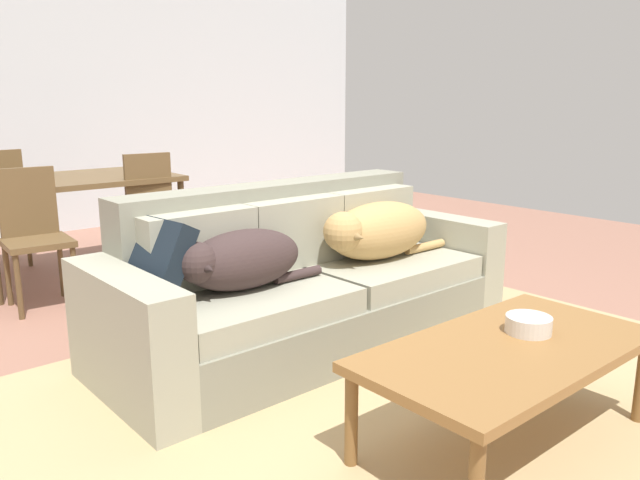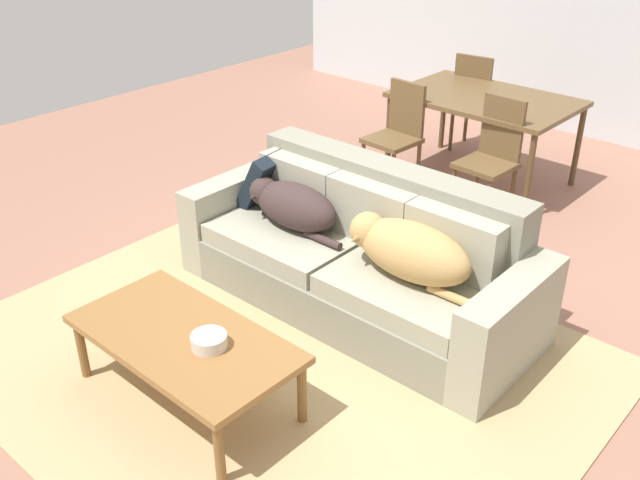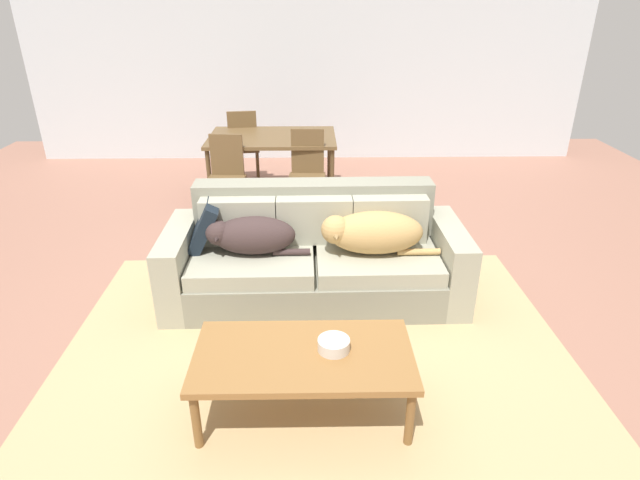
# 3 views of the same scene
# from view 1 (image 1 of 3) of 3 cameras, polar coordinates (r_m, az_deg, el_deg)

# --- Properties ---
(ground_plane) EXTENTS (10.00, 10.00, 0.00)m
(ground_plane) POSITION_cam_1_polar(r_m,az_deg,el_deg) (3.59, -2.51, -9.27)
(ground_plane) COLOR #996856
(back_partition) EXTENTS (8.00, 0.12, 2.70)m
(back_partition) POSITION_cam_1_polar(r_m,az_deg,el_deg) (6.94, -23.76, 11.75)
(back_partition) COLOR silver
(back_partition) RESTS_ON ground
(area_rug) EXTENTS (3.55, 2.87, 0.01)m
(area_rug) POSITION_cam_1_polar(r_m,az_deg,el_deg) (3.06, 8.47, -13.35)
(area_rug) COLOR tan
(area_rug) RESTS_ON ground
(couch) EXTENTS (2.37, 0.95, 0.88)m
(couch) POSITION_cam_1_polar(r_m,az_deg,el_deg) (3.49, -1.44, -4.10)
(couch) COLOR gray
(couch) RESTS_ON ground
(dog_on_left_cushion) EXTENTS (0.80, 0.33, 0.29)m
(dog_on_left_cushion) POSITION_cam_1_polar(r_m,az_deg,el_deg) (3.05, -7.41, -1.83)
(dog_on_left_cushion) COLOR #3B2B2A
(dog_on_left_cushion) RESTS_ON couch
(dog_on_right_cushion) EXTENTS (0.92, 0.37, 0.33)m
(dog_on_right_cushion) POSITION_cam_1_polar(r_m,az_deg,el_deg) (3.61, 5.18, 0.86)
(dog_on_right_cushion) COLOR tan
(dog_on_right_cushion) RESTS_ON couch
(throw_pillow_by_left_arm) EXTENTS (0.31, 0.42, 0.40)m
(throw_pillow_by_left_arm) POSITION_cam_1_polar(r_m,az_deg,el_deg) (2.99, -15.15, -1.88)
(throw_pillow_by_left_arm) COLOR black
(throw_pillow_by_left_arm) RESTS_ON couch
(coffee_table) EXTENTS (1.25, 0.65, 0.42)m
(coffee_table) POSITION_cam_1_polar(r_m,az_deg,el_deg) (2.55, 16.98, -10.10)
(coffee_table) COLOR olive
(coffee_table) RESTS_ON ground
(bowl_on_coffee_table) EXTENTS (0.18, 0.18, 0.07)m
(bowl_on_coffee_table) POSITION_cam_1_polar(r_m,az_deg,el_deg) (2.68, 18.62, -7.37)
(bowl_on_coffee_table) COLOR silver
(bowl_on_coffee_table) RESTS_ON coffee_table
(dining_table) EXTENTS (1.48, 0.99, 0.76)m
(dining_table) POSITION_cam_1_polar(r_m,az_deg,el_deg) (5.17, -21.82, 4.69)
(dining_table) COLOR brown
(dining_table) RESTS_ON ground
(dining_chair_near_left) EXTENTS (0.42, 0.42, 0.91)m
(dining_chair_near_left) POSITION_cam_1_polar(r_m,az_deg,el_deg) (4.49, -24.80, 0.77)
(dining_chair_near_left) COLOR brown
(dining_chair_near_left) RESTS_ON ground
(dining_chair_near_right) EXTENTS (0.42, 0.42, 0.95)m
(dining_chair_near_right) POSITION_cam_1_polar(r_m,az_deg,el_deg) (4.83, -14.92, 2.50)
(dining_chair_near_right) COLOR brown
(dining_chair_near_right) RESTS_ON ground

